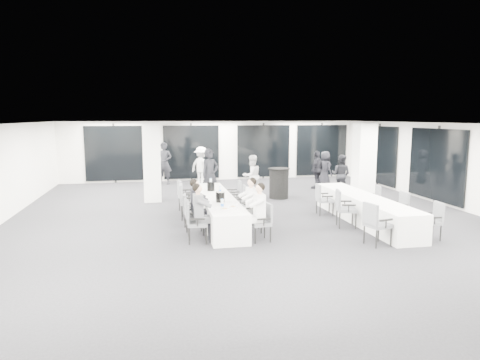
% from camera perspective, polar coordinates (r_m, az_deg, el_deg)
% --- Properties ---
extents(room, '(14.04, 16.04, 2.84)m').
position_cam_1_polar(room, '(13.89, 3.68, 1.73)').
color(room, black).
rests_on(room, ground).
extents(column_left, '(0.60, 0.60, 2.80)m').
position_cam_1_polar(column_left, '(15.50, -11.66, 2.32)').
color(column_left, white).
rests_on(column_left, floor).
extents(column_right, '(0.60, 0.60, 2.80)m').
position_cam_1_polar(column_right, '(14.98, 16.15, 1.96)').
color(column_right, white).
rests_on(column_right, floor).
extents(banquet_table_main, '(0.90, 5.00, 0.75)m').
position_cam_1_polar(banquet_table_main, '(12.32, -3.06, -3.89)').
color(banquet_table_main, white).
rests_on(banquet_table_main, floor).
extents(banquet_table_side, '(0.90, 5.00, 0.75)m').
position_cam_1_polar(banquet_table_side, '(12.82, 16.17, -3.74)').
color(banquet_table_side, white).
rests_on(banquet_table_side, floor).
extents(cocktail_table, '(0.81, 0.81, 1.12)m').
position_cam_1_polar(cocktail_table, '(15.90, 5.20, -0.41)').
color(cocktail_table, black).
rests_on(cocktail_table, floor).
extents(chair_main_left_near, '(0.53, 0.58, 0.96)m').
position_cam_1_polar(chair_main_left_near, '(10.35, -6.15, -5.32)').
color(chair_main_left_near, '#54575C').
rests_on(chair_main_left_near, floor).
extents(chair_main_left_second, '(0.47, 0.53, 0.91)m').
position_cam_1_polar(chair_main_left_second, '(11.07, -6.47, -4.59)').
color(chair_main_left_second, '#54575C').
rests_on(chair_main_left_second, floor).
extents(chair_main_left_mid, '(0.51, 0.55, 0.89)m').
position_cam_1_polar(chair_main_left_mid, '(11.91, -6.81, -3.72)').
color(chair_main_left_mid, '#54575C').
rests_on(chair_main_left_mid, floor).
extents(chair_main_left_fourth, '(0.58, 0.63, 1.04)m').
position_cam_1_polar(chair_main_left_fourth, '(12.71, -7.17, -2.56)').
color(chair_main_left_fourth, '#54575C').
rests_on(chair_main_left_fourth, floor).
extents(chair_main_left_far, '(0.56, 0.61, 1.01)m').
position_cam_1_polar(chair_main_left_far, '(13.65, -7.45, -1.87)').
color(chair_main_left_far, '#54575C').
rests_on(chair_main_left_far, floor).
extents(chair_main_right_near, '(0.52, 0.56, 0.93)m').
position_cam_1_polar(chair_main_right_near, '(10.44, 3.12, -5.29)').
color(chair_main_right_near, '#54575C').
rests_on(chair_main_right_near, floor).
extents(chair_main_right_second, '(0.57, 0.62, 1.04)m').
position_cam_1_polar(chair_main_right_second, '(11.26, 2.06, -3.91)').
color(chair_main_right_second, '#54575C').
rests_on(chair_main_right_second, floor).
extents(chair_main_right_mid, '(0.56, 0.60, 0.95)m').
position_cam_1_polar(chair_main_right_mid, '(12.26, 0.91, -3.15)').
color(chair_main_right_mid, '#54575C').
rests_on(chair_main_right_mid, floor).
extents(chair_main_right_fourth, '(0.48, 0.53, 0.92)m').
position_cam_1_polar(chair_main_right_fourth, '(13.12, 0.08, -2.46)').
color(chair_main_right_fourth, '#54575C').
rests_on(chair_main_right_fourth, floor).
extents(chair_main_right_far, '(0.50, 0.55, 0.95)m').
position_cam_1_polar(chair_main_right_far, '(13.94, -0.60, -1.74)').
color(chair_main_right_far, '#54575C').
rests_on(chair_main_right_far, floor).
extents(chair_side_left_near, '(0.61, 0.64, 1.02)m').
position_cam_1_polar(chair_side_left_near, '(10.53, 17.56, -5.27)').
color(chair_side_left_near, '#54575C').
rests_on(chair_side_left_near, floor).
extents(chair_side_left_mid, '(0.63, 0.66, 1.03)m').
position_cam_1_polar(chair_side_left_mid, '(12.03, 13.61, -3.40)').
color(chair_side_left_mid, '#54575C').
rests_on(chair_side_left_mid, floor).
extents(chair_side_left_far, '(0.53, 0.58, 0.96)m').
position_cam_1_polar(chair_side_left_far, '(13.39, 10.93, -2.30)').
color(chair_side_left_far, '#54575C').
rests_on(chair_side_left_far, floor).
extents(chair_side_right_near, '(0.53, 0.57, 0.92)m').
position_cam_1_polar(chair_side_right_near, '(11.59, 24.33, -4.67)').
color(chair_side_right_near, '#54575C').
rests_on(chair_side_right_near, floor).
extents(chair_side_right_mid, '(0.47, 0.53, 0.92)m').
position_cam_1_polar(chair_side_right_mid, '(12.79, 20.51, -3.27)').
color(chair_side_right_mid, '#54575C').
rests_on(chair_side_right_mid, floor).
extents(chair_side_right_far, '(0.52, 0.55, 0.88)m').
position_cam_1_polar(chair_side_right_far, '(14.00, 17.41, -2.24)').
color(chair_side_right_far, '#54575C').
rests_on(chair_side_right_far, floor).
extents(seated_guest_a, '(0.50, 0.38, 1.44)m').
position_cam_1_polar(seated_guest_a, '(10.30, -5.25, -3.87)').
color(seated_guest_a, '#53555A').
rests_on(seated_guest_a, floor).
extents(seated_guest_b, '(0.50, 0.38, 1.44)m').
position_cam_1_polar(seated_guest_b, '(11.02, -5.65, -3.07)').
color(seated_guest_b, black).
rests_on(seated_guest_b, floor).
extents(seated_guest_c, '(0.50, 0.38, 1.44)m').
position_cam_1_polar(seated_guest_c, '(10.33, 2.27, -3.81)').
color(seated_guest_c, silver).
rests_on(seated_guest_c, floor).
extents(seated_guest_d, '(0.50, 0.38, 1.44)m').
position_cam_1_polar(seated_guest_d, '(11.19, 1.19, -2.85)').
color(seated_guest_d, silver).
rests_on(seated_guest_d, floor).
extents(standing_guest_a, '(0.97, 0.90, 2.12)m').
position_cam_1_polar(standing_guest_a, '(15.34, -4.03, 1.15)').
color(standing_guest_a, black).
rests_on(standing_guest_a, floor).
extents(standing_guest_b, '(1.00, 0.81, 1.79)m').
position_cam_1_polar(standing_guest_b, '(16.14, 1.59, 0.93)').
color(standing_guest_b, silver).
rests_on(standing_guest_b, floor).
extents(standing_guest_c, '(1.32, 1.32, 1.91)m').
position_cam_1_polar(standing_guest_c, '(19.02, -5.18, 2.22)').
color(standing_guest_c, silver).
rests_on(standing_guest_c, floor).
extents(standing_guest_d, '(1.18, 1.16, 1.81)m').
position_cam_1_polar(standing_guest_d, '(18.24, 10.24, 1.69)').
color(standing_guest_d, black).
rests_on(standing_guest_d, floor).
extents(standing_guest_e, '(0.71, 0.94, 1.72)m').
position_cam_1_polar(standing_guest_e, '(18.93, 11.28, 1.78)').
color(standing_guest_e, black).
rests_on(standing_guest_e, floor).
extents(standing_guest_g, '(0.93, 0.83, 2.14)m').
position_cam_1_polar(standing_guest_g, '(19.38, -10.07, 2.58)').
color(standing_guest_g, black).
rests_on(standing_guest_g, floor).
extents(standing_guest_h, '(0.97, 0.96, 1.75)m').
position_cam_1_polar(standing_guest_h, '(17.12, 13.32, 1.07)').
color(standing_guest_h, black).
rests_on(standing_guest_h, floor).
extents(ice_bucket_near, '(0.24, 0.24, 0.27)m').
position_cam_1_polar(ice_bucket_near, '(11.41, -2.66, -2.27)').
color(ice_bucket_near, black).
rests_on(ice_bucket_near, banquet_table_main).
extents(ice_bucket_far, '(0.23, 0.23, 0.26)m').
position_cam_1_polar(ice_bucket_far, '(13.15, -3.91, -0.88)').
color(ice_bucket_far, black).
rests_on(ice_bucket_far, banquet_table_main).
extents(water_bottle_a, '(0.08, 0.08, 0.24)m').
position_cam_1_polar(water_bottle_a, '(10.57, -2.37, -3.21)').
color(water_bottle_a, silver).
rests_on(water_bottle_a, banquet_table_main).
extents(water_bottle_b, '(0.06, 0.06, 0.20)m').
position_cam_1_polar(water_bottle_b, '(12.70, -2.68, -1.33)').
color(water_bottle_b, silver).
rests_on(water_bottle_b, banquet_table_main).
extents(water_bottle_c, '(0.07, 0.07, 0.24)m').
position_cam_1_polar(water_bottle_c, '(14.14, -3.92, -0.27)').
color(water_bottle_c, silver).
rests_on(water_bottle_c, banquet_table_main).
extents(plate_a, '(0.22, 0.22, 0.03)m').
position_cam_1_polar(plate_a, '(10.56, -2.07, -3.83)').
color(plate_a, white).
rests_on(plate_a, banquet_table_main).
extents(plate_b, '(0.22, 0.22, 0.03)m').
position_cam_1_polar(plate_b, '(10.80, -0.93, -3.55)').
color(plate_b, white).
rests_on(plate_b, banquet_table_main).
extents(plate_c, '(0.19, 0.19, 0.03)m').
position_cam_1_polar(plate_c, '(11.53, -2.72, -2.79)').
color(plate_c, white).
rests_on(plate_c, banquet_table_main).
extents(wine_glass, '(0.07, 0.07, 0.20)m').
position_cam_1_polar(wine_glass, '(10.26, -0.46, -3.42)').
color(wine_glass, silver).
rests_on(wine_glass, banquet_table_main).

